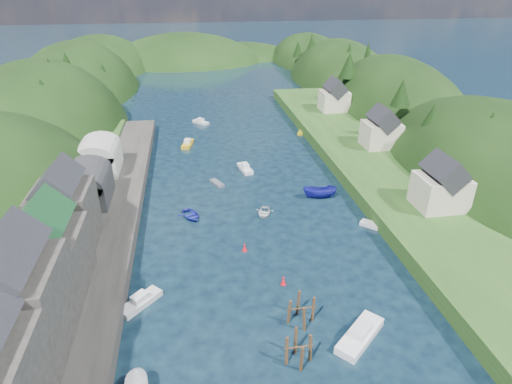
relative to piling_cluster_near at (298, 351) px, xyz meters
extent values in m
plane|color=black|center=(0.50, 51.21, -1.32)|extent=(600.00, 600.00, 0.00)
ellipsoid|color=black|center=(-44.50, 76.21, -10.42)|extent=(44.00, 75.56, 52.00)
ellipsoid|color=black|center=(-44.50, 119.21, -9.76)|extent=(44.00, 75.56, 48.19)
ellipsoid|color=black|center=(-44.50, 161.21, -8.15)|extent=(44.00, 75.56, 39.00)
ellipsoid|color=black|center=(45.50, 33.21, -9.11)|extent=(36.00, 75.56, 44.49)
ellipsoid|color=black|center=(45.50, 76.21, -9.72)|extent=(36.00, 75.56, 48.00)
ellipsoid|color=black|center=(45.50, 119.21, -9.11)|extent=(36.00, 75.56, 44.49)
ellipsoid|color=black|center=(45.50, 161.21, -7.62)|extent=(36.00, 75.56, 36.00)
ellipsoid|color=black|center=(-9.50, 171.21, -11.32)|extent=(80.00, 60.00, 44.00)
ellipsoid|color=black|center=(18.50, 181.21, -13.32)|extent=(70.00, 56.00, 36.00)
cone|color=black|center=(-38.21, 64.33, 11.20)|extent=(4.73, 4.73, 5.51)
cone|color=black|center=(-39.93, 78.02, 12.07)|extent=(4.34, 4.34, 7.60)
cone|color=black|center=(-39.80, 84.37, 7.00)|extent=(5.28, 5.28, 4.96)
cone|color=black|center=(-40.37, 95.12, 11.23)|extent=(4.77, 4.77, 7.03)
cone|color=black|center=(-33.14, 105.04, 7.13)|extent=(4.07, 4.07, 4.92)
cone|color=black|center=(-40.97, 121.35, 9.17)|extent=(4.56, 4.56, 9.58)
cone|color=black|center=(-41.41, 127.09, 7.04)|extent=(4.75, 4.75, 6.05)
cone|color=black|center=(-38.96, 135.33, 7.33)|extent=(4.27, 4.27, 6.59)
cone|color=black|center=(39.88, 31.75, 9.64)|extent=(5.03, 5.03, 6.31)
cone|color=black|center=(35.65, 41.80, 8.51)|extent=(5.29, 5.29, 6.41)
cone|color=black|center=(34.78, 53.21, 11.00)|extent=(4.07, 4.07, 5.67)
cone|color=black|center=(40.61, 63.91, 6.76)|extent=(3.40, 3.40, 5.62)
cone|color=black|center=(41.91, 76.36, 9.61)|extent=(4.94, 4.94, 7.81)
cone|color=black|center=(34.73, 84.04, 11.09)|extent=(5.25, 5.25, 6.72)
cone|color=black|center=(44.05, 94.49, 11.50)|extent=(3.36, 3.36, 8.73)
cone|color=black|center=(42.68, 105.78, 9.77)|extent=(4.57, 4.57, 7.87)
cone|color=black|center=(42.92, 123.01, 7.99)|extent=(3.59, 3.59, 6.76)
cone|color=black|center=(37.52, 130.83, 10.59)|extent=(4.14, 4.14, 6.64)
cone|color=black|center=(34.46, 139.39, 7.36)|extent=(3.83, 3.83, 6.06)
cube|color=#2D2B28|center=(-23.50, 21.21, -0.32)|extent=(12.00, 110.00, 2.00)
cube|color=#234719|center=(-30.50, 21.21, -0.07)|extent=(12.00, 110.00, 2.50)
cube|color=#2D2B28|center=(-25.50, 4.21, 5.18)|extent=(8.00, 9.00, 9.00)
cube|color=black|center=(-25.50, 4.21, 10.64)|extent=(5.88, 9.36, 5.88)
cube|color=#2D2B28|center=(-25.50, 13.21, 4.18)|extent=(8.00, 9.00, 7.00)
cube|color=#1E592D|center=(-25.50, 13.21, 8.64)|extent=(5.88, 9.36, 5.88)
cube|color=#2D2B28|center=(-25.50, 22.21, 4.68)|extent=(7.00, 8.00, 8.00)
cube|color=black|center=(-25.50, 22.21, 9.52)|extent=(5.15, 8.32, 5.15)
cube|color=#2D2D30|center=(-25.50, 34.21, 2.68)|extent=(7.00, 9.00, 4.00)
cylinder|color=#2D2D30|center=(-25.50, 34.21, 4.68)|extent=(7.00, 9.00, 7.00)
cube|color=#B2B2A8|center=(-25.50, 46.21, 2.68)|extent=(7.00, 9.00, 4.00)
cylinder|color=#B2B2A8|center=(-25.50, 46.21, 4.68)|extent=(7.00, 9.00, 7.00)
cube|color=#234719|center=(25.50, 41.21, -0.12)|extent=(16.00, 120.00, 2.40)
cube|color=beige|center=(27.50, 23.21, 3.58)|extent=(7.00, 6.00, 5.00)
cube|color=black|center=(27.50, 23.21, 6.92)|extent=(5.15, 6.24, 5.15)
cube|color=beige|center=(29.50, 49.21, 3.58)|extent=(7.00, 6.00, 5.00)
cube|color=black|center=(29.50, 49.21, 6.92)|extent=(5.15, 6.24, 5.15)
cube|color=beige|center=(28.50, 76.21, 3.58)|extent=(7.00, 6.00, 5.00)
cube|color=black|center=(28.50, 76.21, 6.92)|extent=(5.15, 6.24, 5.15)
cylinder|color=#382314|center=(1.17, 0.00, -0.03)|extent=(0.32, 0.32, 3.79)
cylinder|color=#382314|center=(0.00, 1.17, -0.03)|extent=(0.32, 0.32, 3.79)
cylinder|color=#382314|center=(-1.17, 0.00, -0.03)|extent=(0.32, 0.32, 3.79)
cylinder|color=#382314|center=(0.00, -1.17, -0.03)|extent=(0.32, 0.32, 3.79)
cylinder|color=#382314|center=(0.00, 0.00, 0.59)|extent=(2.81, 0.16, 0.16)
cylinder|color=#382314|center=(2.92, 5.22, -0.06)|extent=(0.32, 0.32, 3.73)
cylinder|color=#382314|center=(1.60, 6.54, -0.06)|extent=(0.32, 0.32, 3.73)
cylinder|color=#382314|center=(0.27, 5.22, -0.06)|extent=(0.32, 0.32, 3.73)
cylinder|color=#382314|center=(1.60, 3.89, -0.06)|extent=(0.32, 0.32, 3.73)
cylinder|color=#382314|center=(1.60, 5.22, 0.56)|extent=(3.19, 0.16, 0.16)
cone|color=red|center=(1.10, 11.72, -0.87)|extent=(0.70, 0.70, 0.90)
sphere|color=red|center=(1.10, 11.72, -0.37)|extent=(0.30, 0.30, 0.30)
cone|color=red|center=(-2.62, 19.59, -0.87)|extent=(0.70, 0.70, 0.90)
sphere|color=red|center=(-2.62, 19.59, -0.37)|extent=(0.30, 0.30, 0.30)
imported|color=#1C1D9A|center=(12.06, 33.13, -0.34)|extent=(5.96, 2.51, 2.26)
imported|color=silver|center=(1.76, 29.09, -1.06)|extent=(3.84, 4.60, 0.82)
cube|color=white|center=(7.04, 1.82, -0.89)|extent=(6.59, 6.28, 0.96)
cube|color=silver|center=(7.04, 1.82, -0.01)|extent=(2.84, 2.79, 0.70)
imported|color=#1B1D95|center=(-9.67, 29.98, -1.00)|extent=(4.76, 5.44, 0.94)
cube|color=silver|center=(17.50, 22.51, -1.05)|extent=(4.14, 4.09, 0.61)
cube|color=silver|center=(-15.87, 10.73, -0.99)|extent=(4.97, 5.05, 0.75)
cube|color=silver|center=(-15.87, 10.73, -0.23)|extent=(2.18, 2.20, 0.70)
cube|color=gold|center=(17.50, 66.58, -1.08)|extent=(2.74, 4.00, 0.53)
cube|color=silver|center=(-6.11, 77.88, -1.02)|extent=(4.27, 4.62, 0.66)
cube|color=silver|center=(-6.11, 77.88, -0.31)|extent=(1.91, 1.97, 0.70)
cube|color=silver|center=(1.13, 46.72, -1.00)|extent=(2.65, 5.38, 0.72)
cube|color=silver|center=(1.13, 46.72, -0.25)|extent=(1.51, 2.00, 0.70)
cube|color=#52545D|center=(-4.75, 41.23, -1.10)|extent=(2.56, 3.67, 0.49)
cube|color=gold|center=(-9.68, 62.22, -0.98)|extent=(2.94, 5.64, 0.75)
cube|color=silver|center=(-9.68, 62.22, -0.22)|extent=(1.63, 2.12, 0.70)
camera|label=1|loc=(-8.76, -28.87, 32.36)|focal=30.00mm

